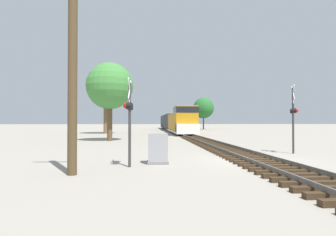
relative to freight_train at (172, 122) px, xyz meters
The scene contains 10 objects.
ground_plane 44.91m from the freight_train, 90.00° to the right, with size 400.00×400.00×0.00m, color gray.
rail_track_bed 44.91m from the freight_train, 90.00° to the right, with size 2.60×160.00×0.31m.
freight_train is the anchor object (origin of this frame).
crossing_signal_near 46.58m from the freight_train, 97.43° to the right, with size 0.37×1.01×3.77m.
crossing_signal_far 42.32m from the freight_train, 85.08° to the right, with size 0.59×1.00×4.17m.
relay_cabinet 45.65m from the freight_train, 95.98° to the right, with size 0.98×0.68×1.40m.
utility_pole 48.40m from the freight_train, 99.47° to the right, with size 1.80×0.34×7.31m.
tree_far_right 32.17m from the freight_train, 106.58° to the right, with size 4.72×4.72×7.92m.
tree_mid_background 19.60m from the freight_train, 130.55° to the right, with size 5.97×5.97×10.39m.
tree_deep_background 12.00m from the freight_train, 41.55° to the left, with size 5.25×5.25×8.02m.
Camera 1 is at (-5.18, -12.60, 1.93)m, focal length 28.00 mm.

